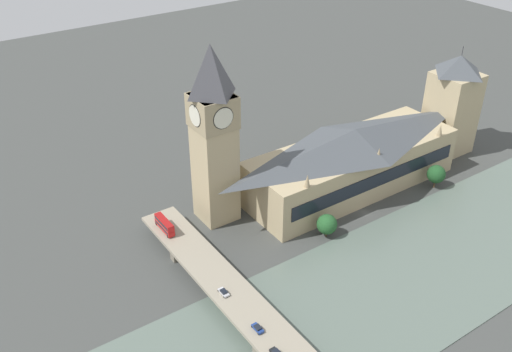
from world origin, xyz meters
The scene contains 11 objects.
ground_plane centered at (0.00, 0.00, 0.00)m, with size 600.00×600.00×0.00m, color #424442.
river_water centered at (-34.39, 0.00, 0.15)m, with size 56.78×360.00×0.30m, color slate.
parliament_hall centered at (17.55, -8.00, 13.29)m, with size 29.56×91.84×26.79m.
clock_tower centered at (30.89, 48.56, 36.24)m, with size 14.52×14.52×68.41m.
victoria_tower centered at (17.61, -66.98, 22.69)m, with size 18.13×18.13×49.38m.
road_bridge centered at (-34.39, 69.72, 4.83)m, with size 145.56×13.06×5.94m.
double_decker_bus_rear centered at (26.53, 72.53, 8.51)m, with size 11.03×2.56×4.64m.
car_northbound_tail centered at (-12.87, 72.33, 6.59)m, with size 4.31×1.91×1.29m.
car_southbound_lead centered at (-30.99, 72.13, 6.65)m, with size 4.10×1.86×1.41m.
tree_embankment_near centered at (-2.46, -36.81, 6.42)m, with size 7.61×7.61×10.24m.
tree_embankment_mid centered at (-2.62, 22.12, 5.34)m, with size 7.52×7.52×9.11m.
Camera 1 is at (-126.17, 137.82, 127.64)m, focal length 40.00 mm.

